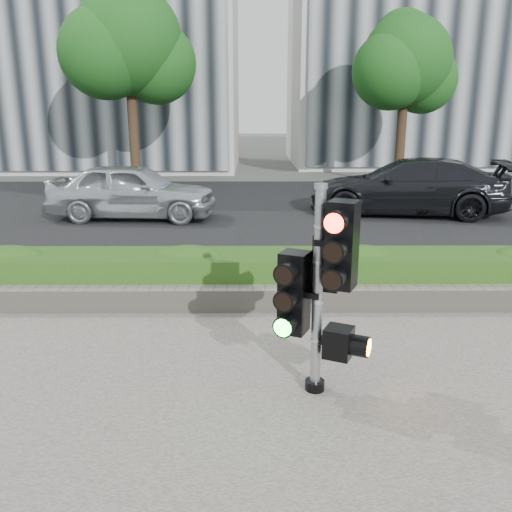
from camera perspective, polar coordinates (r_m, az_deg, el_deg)
name	(u,v)px	position (r m, az deg, el deg)	size (l,w,h in m)	color
ground	(269,371)	(6.37, 1.35, -11.99)	(120.00, 120.00, 0.00)	#51514C
road	(259,211)	(15.92, 0.31, 4.79)	(60.00, 13.00, 0.02)	black
curb	(263,281)	(9.26, 0.79, -2.68)	(60.00, 0.25, 0.12)	gray
stone_wall	(265,298)	(8.03, 0.97, -4.48)	(12.00, 0.32, 0.34)	gray
hedge	(264,274)	(8.59, 0.88, -1.95)	(12.00, 1.00, 0.68)	#538C2B
building_left	(72,11)	(30.33, -18.84, 23.25)	(16.00, 9.00, 15.00)	#B7B7B2
building_right	(462,48)	(32.78, 20.87, 19.77)	(18.00, 10.00, 12.00)	#B7B7B2
tree_left	(128,45)	(20.78, -13.28, 20.81)	(4.61, 4.03, 7.34)	black
tree_right	(405,64)	(22.01, 15.41, 18.87)	(4.10, 3.58, 6.53)	black
traffic_signal	(322,280)	(5.50, 6.94, -2.57)	(0.81, 0.69, 2.19)	black
car_silver	(133,191)	(14.99, -12.85, 6.71)	(1.78, 4.43, 1.51)	silver
car_dark	(408,186)	(15.86, 15.67, 7.08)	(2.19, 5.39, 1.57)	black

